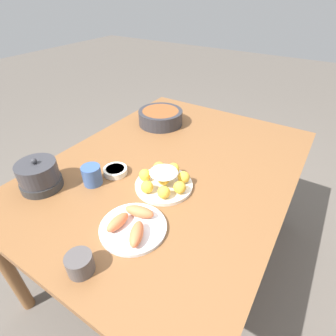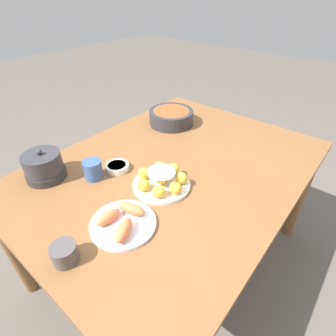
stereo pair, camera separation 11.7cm
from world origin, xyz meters
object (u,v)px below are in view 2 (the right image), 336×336
(cup_far, at_px, (93,170))
(seafood_platter, at_px, (123,222))
(serving_bowl, at_px, (171,117))
(cake_plate, at_px, (162,180))
(cup_near, at_px, (65,253))
(dining_table, at_px, (174,178))
(sauce_bowl, at_px, (117,167))
(warming_pot, at_px, (44,166))

(cup_far, bearing_deg, seafood_platter, -109.72)
(serving_bowl, height_order, cup_far, cup_far)
(cake_plate, bearing_deg, serving_bowl, 35.25)
(seafood_platter, bearing_deg, cake_plate, 7.97)
(seafood_platter, distance_m, cup_near, 0.22)
(dining_table, bearing_deg, serving_bowl, 40.64)
(dining_table, distance_m, sauce_bowl, 0.28)
(sauce_bowl, bearing_deg, seafood_platter, -128.19)
(dining_table, xyz_separation_m, cake_plate, (-0.16, -0.06, 0.11))
(cup_near, bearing_deg, sauce_bowl, 29.79)
(sauce_bowl, xyz_separation_m, cup_far, (-0.11, 0.03, 0.03))
(cake_plate, relative_size, cup_near, 3.00)
(seafood_platter, height_order, warming_pot, warming_pot)
(dining_table, relative_size, warming_pot, 8.40)
(serving_bowl, bearing_deg, warming_pot, 173.41)
(seafood_platter, xyz_separation_m, cup_far, (0.11, 0.31, 0.02))
(dining_table, bearing_deg, cup_far, 144.52)
(cake_plate, relative_size, serving_bowl, 0.93)
(warming_pot, bearing_deg, cake_plate, -57.43)
(cup_near, distance_m, warming_pot, 0.49)
(cake_plate, bearing_deg, cup_near, -179.32)
(cake_plate, relative_size, warming_pot, 1.43)
(sauce_bowl, relative_size, cup_far, 1.26)
(serving_bowl, bearing_deg, cup_far, -173.26)
(warming_pot, bearing_deg, dining_table, -41.10)
(cup_near, distance_m, cup_far, 0.43)
(sauce_bowl, bearing_deg, warming_pot, 140.32)
(cake_plate, bearing_deg, warming_pot, 122.57)
(serving_bowl, relative_size, seafood_platter, 1.11)
(cup_near, bearing_deg, cake_plate, 0.68)
(dining_table, xyz_separation_m, cup_far, (-0.30, 0.22, 0.12))
(sauce_bowl, bearing_deg, cake_plate, -80.45)
(cup_far, bearing_deg, dining_table, -35.48)
(serving_bowl, distance_m, sauce_bowl, 0.55)
(serving_bowl, distance_m, seafood_platter, 0.85)
(sauce_bowl, xyz_separation_m, seafood_platter, (-0.22, -0.28, 0.00))
(dining_table, height_order, cup_near, cup_near)
(cake_plate, xyz_separation_m, cup_far, (-0.15, 0.28, 0.01))
(cup_far, bearing_deg, sauce_bowl, -17.79)
(dining_table, bearing_deg, sauce_bowl, 137.24)
(serving_bowl, xyz_separation_m, seafood_platter, (-0.76, -0.39, -0.03))
(dining_table, xyz_separation_m, warming_pot, (-0.44, 0.38, 0.14))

